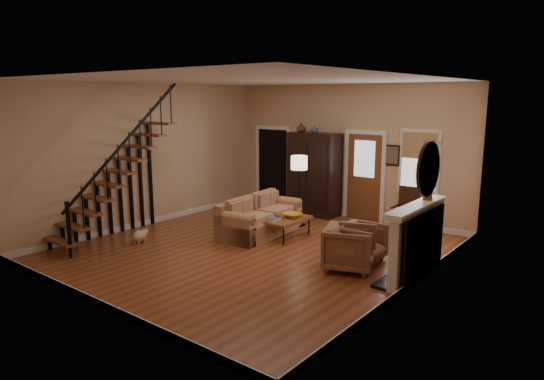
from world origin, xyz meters
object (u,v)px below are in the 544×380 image
Objects in this scene: armoire at (314,174)px; armchair_right at (362,243)px; sofa at (260,217)px; floor_lamp at (299,191)px; coffee_table at (286,228)px; side_chair at (405,210)px; armchair_left at (350,248)px.

armchair_right is (2.71, -2.51, -0.70)m from armoire.
sofa is 2.62m from armchair_right.
armchair_right is 2.74m from floor_lamp.
coffee_table is 1.19m from floor_lamp.
floor_lamp is at bearing 110.47° from coffee_table.
side_chair reaches higher than coffee_table.
armchair_right is (2.61, -0.23, -0.04)m from sofa.
armoire is 2.72× the size of armchair_right.
floor_lamp reaches higher than armchair_left.
armoire is 2.41m from coffee_table.
side_chair is at bearing 1.04° from armchair_right.
armchair_right is at bearing -10.45° from coffee_table.
sofa is 2.08× the size of side_chair.
armchair_left reaches higher than coffee_table.
armchair_right is 2.33m from side_chair.
sofa is 3.21m from side_chair.
side_chair is (1.83, 1.95, 0.30)m from coffee_table.
armchair_left is 1.10× the size of armchair_right.
sofa is at bearing -87.38° from armoire.
sofa is at bearing -167.62° from coffee_table.
armchair_right is (1.99, -0.37, 0.14)m from coffee_table.
floor_lamp is (-0.36, 0.96, 0.62)m from coffee_table.
floor_lamp reaches higher than sofa.
coffee_table is (0.72, -2.15, -0.84)m from armoire.
armchair_left is (2.03, -0.88, 0.17)m from coffee_table.
floor_lamp is at bearing 32.40° from armchair_left.
armoire is at bearing 175.52° from side_chair.
armoire is at bearing 108.54° from coffee_table.
floor_lamp reaches higher than coffee_table.
armoire reaches higher than coffee_table.
sofa is 2.74× the size of armchair_right.
armchair_right is at bearing -29.37° from floor_lamp.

